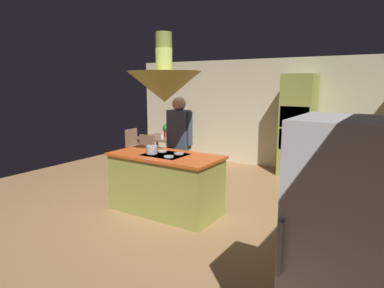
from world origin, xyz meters
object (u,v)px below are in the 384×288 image
Objects in this scene: refrigerator at (345,252)px; canister_sugar at (378,169)px; dining_table at (162,141)px; canister_flour at (377,174)px; oven_tower at (298,126)px; chair_facing_island at (144,152)px; cup_on_table at (162,137)px; cooking_pot_on_cooktop at (152,150)px; kitchen_island at (166,183)px; chair_at_corner at (134,144)px; chair_by_back_wall at (178,143)px; person_at_island at (179,140)px; potted_plant_on_table at (167,129)px.

canister_sugar is at bearing 88.88° from refrigerator.
canister_flour is at bearing -23.04° from dining_table.
chair_facing_island is at bearing -147.61° from oven_tower.
cooking_pot_on_cooktop reaches higher than cup_on_table.
kitchen_island is 0.97× the size of refrigerator.
canister_flour is at bearing 3.41° from kitchen_island.
canister_sugar is at bearing -13.84° from chair_facing_island.
canister_sugar reaches higher than canister_flour.
canister_flour is at bearing -90.00° from canister_sugar.
chair_at_corner is at bearing 160.34° from canister_flour.
refrigerator reaches higher than chair_by_back_wall.
canister_sugar is (4.54, -1.75, 0.37)m from dining_table.
canister_flour is at bearing -109.66° from chair_at_corner.
oven_tower reaches higher than kitchen_island.
chair_facing_island is 5.60× the size of canister_flour.
oven_tower reaches higher than chair_facing_island.
oven_tower is 3.38m from canister_sugar.
cup_on_table is at bearing -50.55° from dining_table.
chair_facing_island is 4.75m from canister_flour.
person_at_island is 2.03× the size of chair_facing_island.
dining_table is 1.11× the size of chair_at_corner.
refrigerator is 6.33m from chair_by_back_wall.
chair_facing_island reaches higher than dining_table.
refrigerator is at bearing -91.23° from canister_flour.
cooking_pot_on_cooktop is at bearing -85.47° from person_at_island.
oven_tower reaches higher than chair_by_back_wall.
person_at_island is 0.83m from cooking_pot_on_cooktop.
person_at_island is 2.02m from potted_plant_on_table.
potted_plant_on_table is 3.33× the size of cup_on_table.
person_at_island is at bearing -43.57° from dining_table.
canister_flour is (4.45, -2.00, 0.07)m from potted_plant_on_table.
kitchen_island is at bearing -172.99° from canister_sugar.
potted_plant_on_table is (0.96, 0.07, 0.42)m from chair_at_corner.
chair_facing_island is (-1.47, 0.77, -0.52)m from person_at_island.
cup_on_table is 0.58× the size of canister_flour.
canister_sugar is (4.45, -1.82, 0.09)m from potted_plant_on_table.
cup_on_table is (0.17, 0.43, 0.30)m from chair_facing_island.
dining_table is at bearing 156.96° from canister_flour.
kitchen_island is at bearing -51.01° from dining_table.
chair_facing_island is 4.39× the size of canister_sugar.
person_at_island is (-1.33, -2.55, -0.07)m from oven_tower.
cooking_pot_on_cooktop reaches higher than kitchen_island.
canister_flour is at bearing 88.77° from refrigerator.
chair_by_back_wall is 2.90× the size of potted_plant_on_table.
chair_at_corner is (-0.86, -0.63, 0.00)m from chair_by_back_wall.
dining_table is at bearing 90.00° from chair_facing_island.
chair_at_corner is at bearing -180.00° from dining_table.
cup_on_table is at bearing -74.85° from potted_plant_on_table.
refrigerator is (2.80, -1.70, 0.43)m from kitchen_island.
dining_table is 0.31m from cup_on_table.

